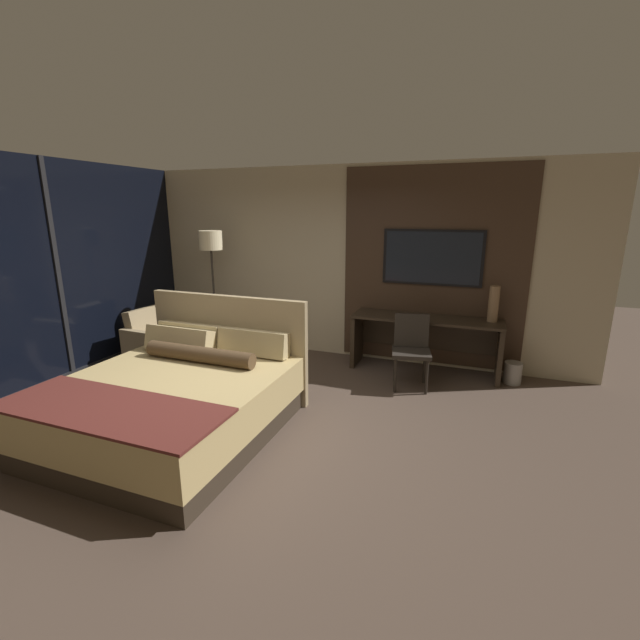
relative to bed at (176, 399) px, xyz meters
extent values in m
plane|color=#4C3D33|center=(0.69, 0.30, -0.35)|extent=(16.00, 16.00, 0.00)
cube|color=#BCAD8E|center=(0.69, 2.90, 1.05)|extent=(7.20, 0.06, 2.80)
cube|color=#3D2B1E|center=(2.09, 2.86, 1.05)|extent=(2.47, 0.03, 2.70)
cube|color=black|center=(-2.31, 0.70, 1.05)|extent=(0.02, 6.00, 2.80)
cube|color=black|center=(-2.29, 0.70, 1.05)|extent=(0.04, 0.06, 2.80)
cube|color=black|center=(-2.29, 0.70, -0.31)|extent=(0.05, 6.00, 0.08)
cube|color=#33281E|center=(0.01, -0.11, -0.24)|extent=(1.90, 2.03, 0.22)
cube|color=tan|center=(0.01, -0.11, 0.06)|extent=(1.96, 2.10, 0.38)
cube|color=#56231E|center=(0.01, -0.79, 0.26)|extent=(1.98, 0.73, 0.02)
cube|color=#998460|center=(0.01, 0.97, 0.26)|extent=(2.00, 0.08, 1.22)
cube|color=tan|center=(-0.41, 0.83, 0.38)|extent=(0.82, 0.23, 0.31)
cube|color=tan|center=(0.43, 0.83, 0.38)|extent=(0.82, 0.23, 0.31)
cube|color=tan|center=(-0.41, 0.62, 0.38)|extent=(0.82, 0.25, 0.32)
cylinder|color=#4C3823|center=(0.01, 0.42, 0.33)|extent=(1.28, 0.17, 0.17)
cube|color=#2D2319|center=(2.09, 2.56, 0.40)|extent=(1.97, 0.54, 0.03)
cube|color=#2D2319|center=(1.13, 2.56, 0.02)|extent=(0.06, 0.49, 0.73)
cube|color=#2D2319|center=(3.05, 2.56, 0.02)|extent=(0.06, 0.49, 0.73)
cube|color=#2D2319|center=(2.09, 2.81, 0.09)|extent=(1.85, 0.02, 0.37)
cube|color=black|center=(2.09, 2.82, 1.19)|extent=(1.33, 0.04, 0.75)
cube|color=black|center=(2.09, 2.80, 1.19)|extent=(1.25, 0.01, 0.69)
cube|color=#28231E|center=(2.01, 1.93, 0.11)|extent=(0.54, 0.53, 0.05)
cube|color=#28231E|center=(1.97, 2.12, 0.34)|extent=(0.44, 0.19, 0.42)
cylinder|color=black|center=(1.86, 1.72, -0.13)|extent=(0.04, 0.04, 0.44)
cylinder|color=black|center=(2.23, 1.80, -0.13)|extent=(0.04, 0.04, 0.44)
cylinder|color=black|center=(1.79, 2.07, -0.13)|extent=(0.04, 0.04, 0.44)
cylinder|color=black|center=(2.15, 2.14, -0.13)|extent=(0.04, 0.04, 0.44)
cube|color=#998460|center=(-1.44, 1.58, -0.14)|extent=(0.87, 0.72, 0.43)
cube|color=#998460|center=(-1.79, 1.60, 0.26)|extent=(0.23, 0.69, 0.38)
cube|color=#998460|center=(-1.46, 1.19, -0.07)|extent=(0.84, 0.14, 0.57)
cube|color=#998460|center=(-1.42, 1.97, -0.07)|extent=(0.84, 0.14, 0.57)
cylinder|color=#282623|center=(-1.07, 2.28, -0.34)|extent=(0.28, 0.28, 0.03)
cylinder|color=#332D28|center=(-1.07, 2.28, 0.47)|extent=(0.03, 0.03, 1.64)
cylinder|color=beige|center=(-1.07, 2.28, 1.38)|extent=(0.34, 0.34, 0.28)
cylinder|color=#846647|center=(2.91, 2.65, 0.65)|extent=(0.13, 0.13, 0.46)
cube|color=#332D28|center=(1.92, 2.52, 0.43)|extent=(0.24, 0.18, 0.03)
cylinder|color=gray|center=(3.22, 2.54, -0.21)|extent=(0.22, 0.22, 0.28)
camera|label=1|loc=(2.74, -3.15, 1.82)|focal=24.00mm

